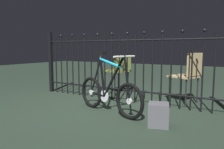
% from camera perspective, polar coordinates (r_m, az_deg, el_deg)
% --- Properties ---
extents(ground_plane, '(20.00, 20.00, 0.00)m').
position_cam_1_polar(ground_plane, '(3.46, -3.14, -9.38)').
color(ground_plane, '#233125').
extents(iron_fence, '(3.68, 0.07, 1.32)m').
position_cam_1_polar(iron_fence, '(4.01, 1.88, 2.44)').
color(iron_fence, black).
rests_on(iron_fence, ground).
extents(bicycle, '(1.30, 0.49, 0.92)m').
position_cam_1_polar(bicycle, '(3.28, -0.89, -4.65)').
color(bicycle, black).
rests_on(bicycle, ground).
extents(chair_tan, '(0.55, 0.55, 0.89)m').
position_cam_1_polar(chair_tan, '(4.04, 19.12, 0.42)').
color(chair_tan, black).
rests_on(chair_tan, ground).
extents(chair_olive, '(0.58, 0.58, 0.82)m').
position_cam_1_polar(chair_olive, '(4.65, 1.78, 1.37)').
color(chair_olive, black).
rests_on(chair_olive, ground).
extents(display_crate, '(0.31, 0.31, 0.29)m').
position_cam_1_polar(display_crate, '(2.84, 11.92, -10.14)').
color(display_crate, '#4C4C51').
rests_on(display_crate, ground).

